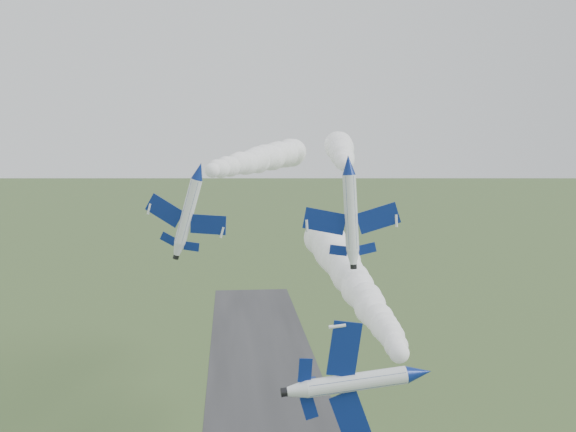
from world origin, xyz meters
name	(u,v)px	position (x,y,z in m)	size (l,w,h in m)	color
jet_lead	(420,373)	(7.81, -4.60, 30.00)	(3.07, 12.11, 9.98)	white
smoke_trail_jet_lead	(350,276)	(8.00, 26.10, 31.67)	(5.91, 56.52, 5.91)	white
jet_pair_left	(199,171)	(-10.49, 20.40, 45.19)	(9.44, 11.47, 3.63)	white
smoke_trail_jet_pair_left	(264,159)	(-1.25, 54.78, 45.94)	(5.62, 66.56, 5.62)	white
jet_pair_right	(349,165)	(6.50, 19.72, 45.87)	(11.11, 13.24, 3.29)	white
smoke_trail_jet_pair_right	(341,152)	(10.93, 50.41, 47.13)	(5.18, 55.41, 5.18)	white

